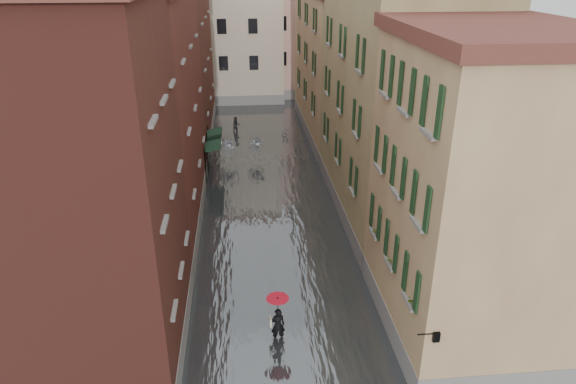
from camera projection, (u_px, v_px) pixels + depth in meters
name	position (u px, v px, depth m)	size (l,w,h in m)	color
ground	(283.00, 306.00, 22.51)	(120.00, 120.00, 0.00)	#525255
floodwater	(266.00, 185.00, 34.25)	(10.00, 60.00, 0.20)	#44494C
building_left_near	(82.00, 197.00, 17.41)	(6.00, 8.00, 13.00)	maroon
building_left_mid	(138.00, 115.00, 27.48)	(6.00, 14.00, 12.50)	#5B221C
building_left_far	(169.00, 54.00, 40.77)	(6.00, 16.00, 14.00)	maroon
building_right_near	(476.00, 200.00, 18.92)	(6.00, 8.00, 11.50)	#A17653
building_right_mid	(393.00, 104.00, 28.59)	(6.00, 14.00, 13.00)	tan
building_right_far	(342.00, 67.00, 42.50)	(6.00, 16.00, 11.50)	#A17653
building_end_cream	(223.00, 36.00, 54.01)	(12.00, 9.00, 13.00)	beige
building_end_pink	(306.00, 37.00, 56.81)	(10.00, 9.00, 12.00)	#CA9F8E
awning_near	(213.00, 144.00, 34.67)	(1.09, 3.13, 2.80)	#15301E
awning_far	(214.00, 136.00, 36.35)	(1.09, 2.77, 2.80)	#15301E
wall_lantern	(435.00, 336.00, 16.20)	(0.71, 0.22, 0.35)	black
window_planters	(395.00, 257.00, 19.54)	(0.59, 5.73, 0.84)	brown
pedestrian_main	(278.00, 316.00, 19.90)	(0.91, 0.91, 2.06)	black
pedestrian_far	(236.00, 125.00, 44.44)	(0.73, 0.57, 1.51)	black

